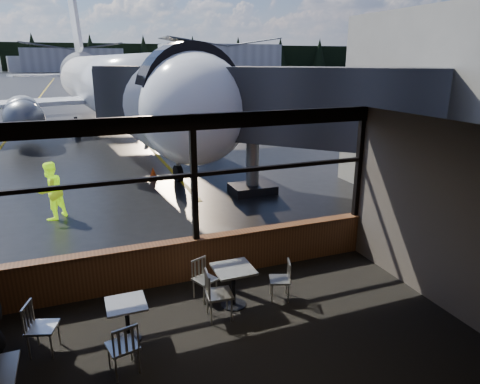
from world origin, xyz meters
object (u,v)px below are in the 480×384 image
cone_nose (153,173)px  jet_bridge (254,123)px  ground_crew (51,191)px  chair_near_e (280,280)px  cafe_table_near (234,287)px  cafe_table_mid (128,321)px  chair_mid_s (123,346)px  chair_mid_w (42,328)px  chair_near_n (205,280)px  chair_near_w (219,295)px  airliner (110,44)px

cone_nose → jet_bridge: bearing=-43.3°
ground_crew → chair_near_e: bearing=79.2°
cafe_table_near → cone_nose: 9.67m
cafe_table_mid → chair_mid_s: bearing=-101.5°
jet_bridge → chair_near_e: bearing=-108.6°
jet_bridge → chair_mid_w: 9.77m
cafe_table_mid → chair_near_n: bearing=26.6°
cafe_table_mid → chair_near_w: chair_near_w is taller
chair_near_w → airliner: bearing=-174.8°
chair_mid_w → chair_near_w: bearing=105.6°
chair_near_e → chair_near_n: size_ratio=0.99×
cafe_table_near → chair_near_e: size_ratio=0.98×
jet_bridge → chair_near_n: 7.61m
airliner → chair_near_w: 21.62m
chair_mid_w → cafe_table_near: bearing=111.0°
cafe_table_near → ground_crew: (-3.34, 6.31, 0.46)m
ground_crew → cone_nose: (3.53, 3.35, -0.62)m
cafe_table_mid → chair_near_e: size_ratio=0.86×
chair_near_e → chair_mid_w: (-4.21, -0.11, 0.04)m
chair_mid_s → ground_crew: size_ratio=0.52×
cafe_table_near → cone_nose: (0.19, 9.67, -0.16)m
cafe_table_near → chair_near_w: chair_near_w is taller
chair_near_e → cone_nose: (-0.74, 9.76, -0.17)m
jet_bridge → cafe_table_near: jet_bridge is taller
airliner → cafe_table_mid: (-1.92, -21.11, -5.03)m
jet_bridge → chair_mid_w: jet_bridge is taller
chair_near_n → chair_mid_s: 2.32m
cafe_table_near → ground_crew: 7.16m
airliner → cone_nose: airliner is taller
cafe_table_mid → chair_near_w: 1.62m
chair_mid_s → cafe_table_near: bearing=15.1°
chair_near_w → chair_mid_w: chair_near_w is taller
chair_mid_s → cone_nose: chair_mid_s is taller
jet_bridge → chair_near_e: size_ratio=13.66×
cafe_table_near → chair_mid_w: 3.30m
cone_nose → chair_mid_w: bearing=-109.4°
chair_near_n → cone_nose: size_ratio=1.74×
chair_near_w → chair_near_n: (-0.05, 0.73, -0.07)m
airliner → cafe_table_near: bearing=-95.3°
jet_bridge → ground_crew: (-6.58, -0.47, -1.56)m
airliner → cone_nose: bearing=-94.2°
cafe_table_mid → ground_crew: bearing=101.3°
chair_near_w → chair_mid_w: bearing=-85.9°
cafe_table_mid → chair_near_n: 1.75m
chair_near_w → chair_mid_w: (-2.91, 0.10, -0.03)m
chair_near_e → ground_crew: (-4.26, 6.41, 0.45)m
chair_near_e → chair_near_w: size_ratio=0.85×
chair_near_e → ground_crew: size_ratio=0.47×
cafe_table_near → chair_near_e: bearing=-5.6°
cafe_table_mid → airliner: bearing=84.8°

